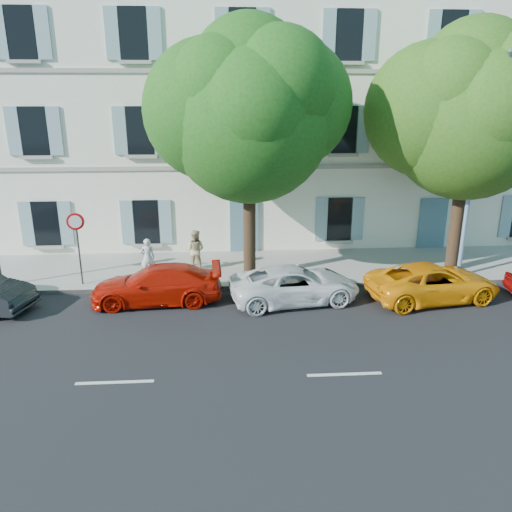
{
  "coord_description": "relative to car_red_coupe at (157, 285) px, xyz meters",
  "views": [
    {
      "loc": [
        -3.09,
        -15.41,
        7.06
      ],
      "look_at": [
        -1.96,
        2.0,
        1.4
      ],
      "focal_mm": 35.0,
      "sensor_mm": 36.0,
      "label": 1
    }
  ],
  "objects": [
    {
      "name": "street_lamp",
      "position": [
        11.75,
        1.39,
        4.2
      ],
      "size": [
        0.28,
        1.77,
        8.32
      ],
      "color": "#7293BF",
      "rests_on": "sidewalk"
    },
    {
      "name": "tree_right",
      "position": [
        11.77,
        2.33,
        5.46
      ],
      "size": [
        6.04,
        6.04,
        9.31
      ],
      "color": "#3A2819",
      "rests_on": "sidewalk"
    },
    {
      "name": "car_yellow_supercar",
      "position": [
        9.85,
        -0.4,
        -0.01
      ],
      "size": [
        5.01,
        2.9,
        1.31
      ],
      "primitive_type": "imported",
      "rotation": [
        0.0,
        0.0,
        1.73
      ],
      "color": "#FF990A",
      "rests_on": "ground"
    },
    {
      "name": "tree_left",
      "position": [
        3.4,
        1.99,
        5.51
      ],
      "size": [
        6.04,
        6.04,
        9.36
      ],
      "color": "#3A2819",
      "rests_on": "sidewalk"
    },
    {
      "name": "pedestrian_b",
      "position": [
        1.22,
        2.99,
        0.33
      ],
      "size": [
        0.97,
        0.85,
        1.69
      ],
      "primitive_type": "imported",
      "rotation": [
        0.0,
        0.0,
        2.85
      ],
      "color": "tan",
      "rests_on": "sidewalk"
    },
    {
      "name": "pedestrian_a",
      "position": [
        -0.62,
        2.29,
        0.27
      ],
      "size": [
        0.64,
        0.5,
        1.56
      ],
      "primitive_type": "imported",
      "rotation": [
        0.0,
        0.0,
        3.38
      ],
      "color": "silver",
      "rests_on": "sidewalk"
    },
    {
      "name": "sidewalk",
      "position": [
        5.54,
        3.22,
        -0.59
      ],
      "size": [
        36.0,
        4.5,
        0.15
      ],
      "primitive_type": "cube",
      "color": "#A09E96",
      "rests_on": "ground"
    },
    {
      "name": "building",
      "position": [
        5.54,
        8.97,
        5.34
      ],
      "size": [
        28.0,
        7.0,
        12.0
      ],
      "primitive_type": "cube",
      "color": "white",
      "rests_on": "ground"
    },
    {
      "name": "ground",
      "position": [
        5.54,
        -1.23,
        -0.66
      ],
      "size": [
        90.0,
        90.0,
        0.0
      ],
      "primitive_type": "plane",
      "color": "black"
    },
    {
      "name": "kerb",
      "position": [
        5.54,
        1.05,
        -0.58
      ],
      "size": [
        36.0,
        0.16,
        0.16
      ],
      "primitive_type": "cube",
      "color": "#9E998E",
      "rests_on": "ground"
    },
    {
      "name": "car_white_coupe",
      "position": [
        4.89,
        -0.25,
        -0.02
      ],
      "size": [
        4.87,
        2.81,
        1.28
      ],
      "primitive_type": "imported",
      "rotation": [
        0.0,
        0.0,
        1.73
      ],
      "color": "white",
      "rests_on": "ground"
    },
    {
      "name": "road_sign",
      "position": [
        -3.03,
        1.57,
        1.5
      ],
      "size": [
        0.64,
        0.14,
        2.79
      ],
      "color": "#383A3D",
      "rests_on": "sidewalk"
    },
    {
      "name": "car_red_coupe",
      "position": [
        0.0,
        0.0,
        0.0
      ],
      "size": [
        4.65,
        2.05,
        1.33
      ],
      "primitive_type": "imported",
      "rotation": [
        0.0,
        0.0,
        4.76
      ],
      "color": "#BB1405",
      "rests_on": "ground"
    }
  ]
}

